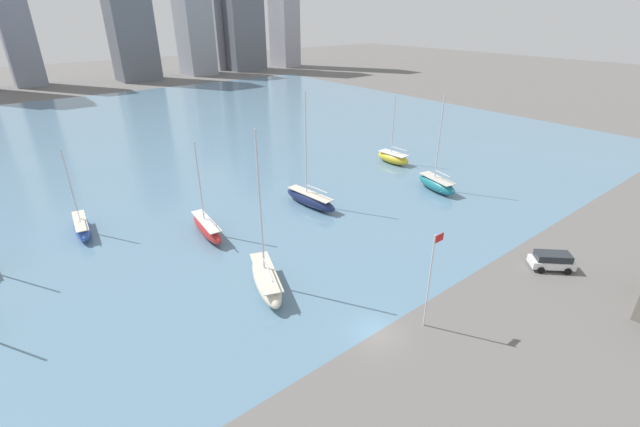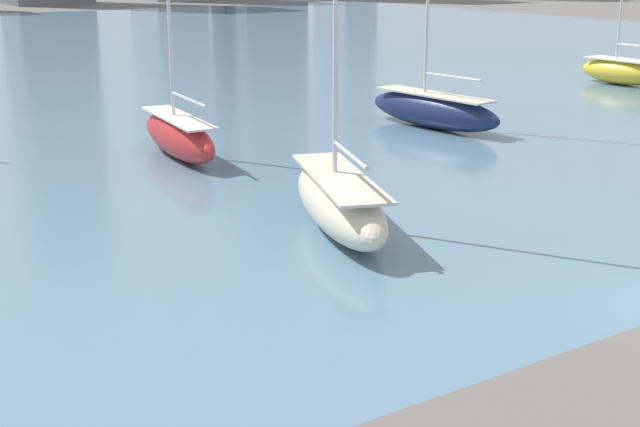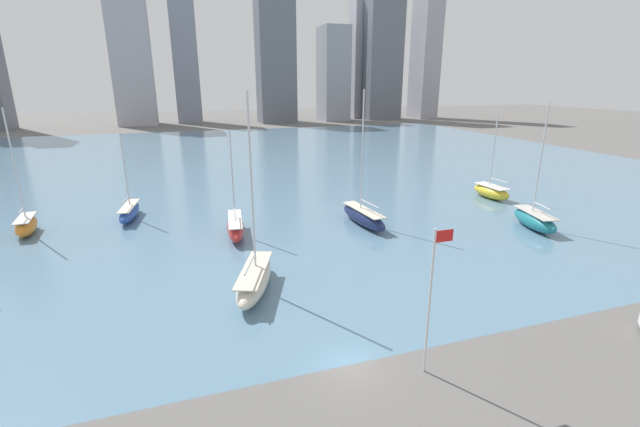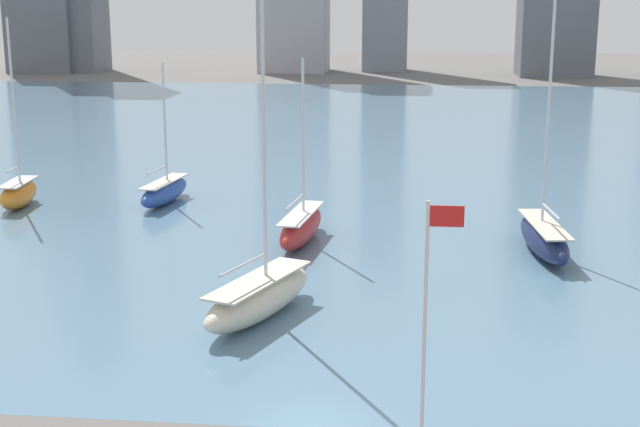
% 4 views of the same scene
% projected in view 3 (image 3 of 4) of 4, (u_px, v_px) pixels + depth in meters
% --- Properties ---
extents(ground_plane, '(500.00, 500.00, 0.00)m').
position_uv_depth(ground_plane, '(350.00, 365.00, 26.81)').
color(ground_plane, '#605E5B').
extents(harbor_water, '(180.00, 140.00, 0.00)m').
position_uv_depth(harbor_water, '(225.00, 165.00, 90.27)').
color(harbor_water, slate).
rests_on(harbor_water, ground_plane).
extents(flag_pole, '(1.24, 0.14, 9.26)m').
position_uv_depth(flag_pole, '(431.00, 296.00, 24.76)').
color(flag_pole, silver).
rests_on(flag_pole, ground_plane).
extents(distant_city_skyline, '(215.73, 22.20, 71.16)m').
position_uv_depth(distant_city_skyline, '(209.00, 52.00, 172.34)').
color(distant_city_skyline, slate).
rests_on(distant_city_skyline, ground_plane).
extents(sailboat_orange, '(2.42, 6.26, 14.32)m').
position_uv_depth(sailboat_orange, '(26.00, 225.00, 49.41)').
color(sailboat_orange, orange).
rests_on(sailboat_orange, harbor_water).
extents(sailboat_red, '(2.80, 9.07, 11.99)m').
position_uv_depth(sailboat_red, '(235.00, 226.00, 49.01)').
color(sailboat_red, '#B72828').
rests_on(sailboat_red, harbor_water).
extents(sailboat_blue, '(2.76, 8.33, 10.95)m').
position_uv_depth(sailboat_blue, '(130.00, 212.00, 54.91)').
color(sailboat_blue, '#284CA8').
rests_on(sailboat_blue, harbor_water).
extents(sailboat_navy, '(2.96, 9.93, 16.16)m').
position_uv_depth(sailboat_navy, '(363.00, 216.00, 52.63)').
color(sailboat_navy, '#19234C').
rests_on(sailboat_navy, harbor_water).
extents(sailboat_yellow, '(2.86, 6.98, 12.31)m').
position_uv_depth(sailboat_yellow, '(491.00, 191.00, 64.77)').
color(sailboat_yellow, yellow).
rests_on(sailboat_yellow, harbor_water).
extents(sailboat_teal, '(4.14, 8.28, 14.82)m').
position_uv_depth(sailboat_teal, '(534.00, 220.00, 51.32)').
color(sailboat_teal, '#1E757F').
rests_on(sailboat_teal, harbor_water).
extents(sailboat_cream, '(5.49, 9.63, 16.36)m').
position_uv_depth(sailboat_cream, '(254.00, 279.00, 35.90)').
color(sailboat_cream, beige).
rests_on(sailboat_cream, harbor_water).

